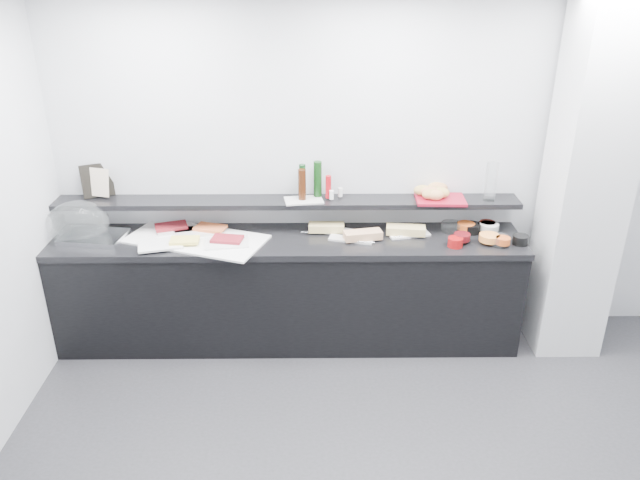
{
  "coord_description": "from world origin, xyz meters",
  "views": [
    {
      "loc": [
        -0.49,
        -2.64,
        2.89
      ],
      "look_at": [
        -0.45,
        1.45,
        1.0
      ],
      "focal_mm": 35.0,
      "sensor_mm": 36.0,
      "label": 1
    }
  ],
  "objects_px": {
    "cloche_base": "(94,237)",
    "carafe": "(491,182)",
    "sandwich_plate_mid": "(351,238)",
    "condiment_tray": "(304,200)",
    "bread_tray": "(440,199)",
    "framed_print": "(97,180)"
  },
  "relations": [
    {
      "from": "sandwich_plate_mid",
      "to": "cloche_base",
      "type": "bearing_deg",
      "value": -165.62
    },
    {
      "from": "sandwich_plate_mid",
      "to": "bread_tray",
      "type": "distance_m",
      "value": 0.75
    },
    {
      "from": "cloche_base",
      "to": "carafe",
      "type": "xyz_separation_m",
      "value": [
        3.03,
        0.15,
        0.38
      ]
    },
    {
      "from": "condiment_tray",
      "to": "bread_tray",
      "type": "xyz_separation_m",
      "value": [
        1.05,
        -0.0,
        0.0
      ]
    },
    {
      "from": "cloche_base",
      "to": "sandwich_plate_mid",
      "type": "xyz_separation_m",
      "value": [
        1.97,
        -0.02,
        -0.01
      ]
    },
    {
      "from": "cloche_base",
      "to": "condiment_tray",
      "type": "height_order",
      "value": "condiment_tray"
    },
    {
      "from": "condiment_tray",
      "to": "carafe",
      "type": "xyz_separation_m",
      "value": [
        1.43,
        0.01,
        0.14
      ]
    },
    {
      "from": "framed_print",
      "to": "carafe",
      "type": "xyz_separation_m",
      "value": [
        3.04,
        -0.12,
        0.02
      ]
    },
    {
      "from": "framed_print",
      "to": "cloche_base",
      "type": "bearing_deg",
      "value": -113.33
    },
    {
      "from": "sandwich_plate_mid",
      "to": "bread_tray",
      "type": "relative_size",
      "value": 0.89
    },
    {
      "from": "condiment_tray",
      "to": "cloche_base",
      "type": "bearing_deg",
      "value": 176.28
    },
    {
      "from": "framed_print",
      "to": "carafe",
      "type": "relative_size",
      "value": 0.87
    },
    {
      "from": "carafe",
      "to": "bread_tray",
      "type": "bearing_deg",
      "value": -179.05
    },
    {
      "from": "sandwich_plate_mid",
      "to": "bread_tray",
      "type": "bearing_deg",
      "value": 28.18
    },
    {
      "from": "framed_print",
      "to": "sandwich_plate_mid",
      "type": "bearing_deg",
      "value": -33.02
    },
    {
      "from": "bread_tray",
      "to": "framed_print",
      "type": "bearing_deg",
      "value": 179.44
    },
    {
      "from": "sandwich_plate_mid",
      "to": "condiment_tray",
      "type": "distance_m",
      "value": 0.47
    },
    {
      "from": "framed_print",
      "to": "carafe",
      "type": "bearing_deg",
      "value": -26.97
    },
    {
      "from": "sandwich_plate_mid",
      "to": "carafe",
      "type": "relative_size",
      "value": 1.12
    },
    {
      "from": "condiment_tray",
      "to": "bread_tray",
      "type": "relative_size",
      "value": 0.77
    },
    {
      "from": "framed_print",
      "to": "bread_tray",
      "type": "bearing_deg",
      "value": -27.41
    },
    {
      "from": "sandwich_plate_mid",
      "to": "carafe",
      "type": "bearing_deg",
      "value": 23.88
    }
  ]
}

